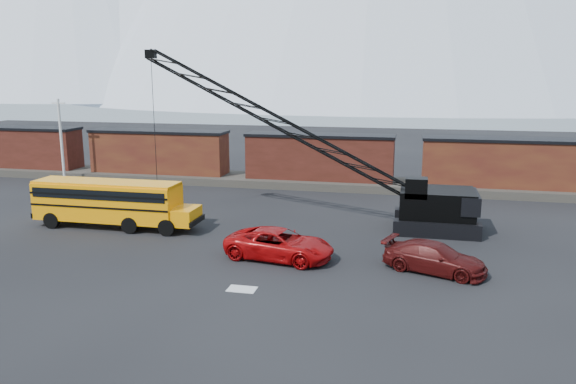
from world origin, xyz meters
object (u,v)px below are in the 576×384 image
school_bus (112,202)px  crawler_crane (298,133)px  red_pickup (280,244)px  maroon_suv (435,258)px

school_bus → crawler_crane: 13.50m
school_bus → red_pickup: school_bus is taller
school_bus → red_pickup: 13.30m
red_pickup → maroon_suv: bearing=-83.0°
school_bus → maroon_suv: 21.62m
maroon_suv → crawler_crane: crawler_crane is taller
school_bus → crawler_crane: crawler_crane is taller
school_bus → red_pickup: (12.66, -3.98, -0.94)m
school_bus → red_pickup: size_ratio=1.89×
crawler_crane → school_bus: bearing=-161.6°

